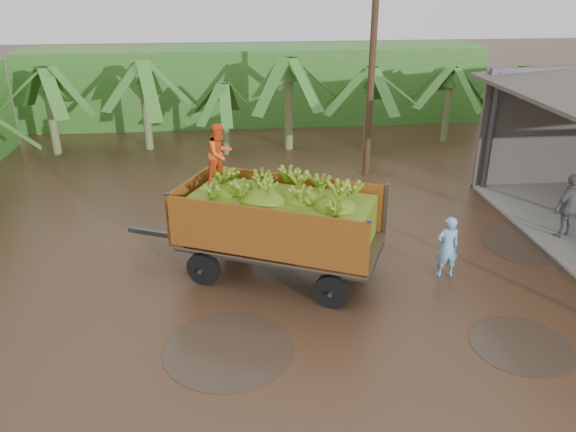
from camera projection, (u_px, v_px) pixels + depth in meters
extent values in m
plane|color=black|center=(372.00, 279.00, 13.81)|extent=(100.00, 100.00, 0.00)
cube|color=#2D661E|center=(256.00, 85.00, 27.46)|extent=(22.00, 3.00, 3.60)
cube|color=#47474C|center=(161.00, 234.00, 14.80)|extent=(1.79, 0.92, 0.13)
imported|color=#EC511B|center=(220.00, 154.00, 13.30)|extent=(0.91, 0.90, 1.48)
imported|color=#73A1D1|center=(447.00, 247.00, 13.64)|extent=(0.59, 0.40, 1.59)
imported|color=slate|center=(569.00, 207.00, 15.50)|extent=(1.21, 0.84, 1.91)
cylinder|color=#47301E|center=(371.00, 73.00, 19.41)|extent=(0.24, 0.24, 7.37)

